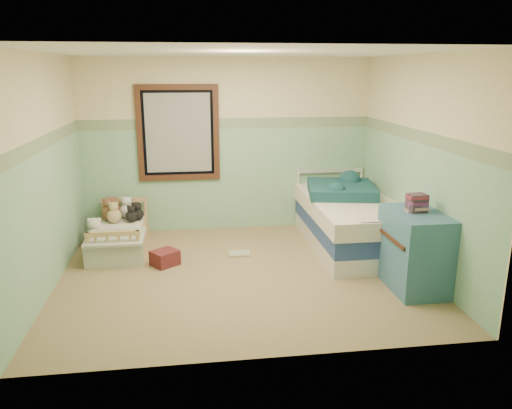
{
  "coord_description": "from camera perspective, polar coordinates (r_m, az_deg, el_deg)",
  "views": [
    {
      "loc": [
        -0.57,
        -5.43,
        2.32
      ],
      "look_at": [
        0.22,
        0.35,
        0.74
      ],
      "focal_mm": 34.99,
      "sensor_mm": 36.0,
      "label": 1
    }
  ],
  "objects": [
    {
      "name": "ceiling",
      "position": [
        5.46,
        -1.89,
        17.14
      ],
      "size": [
        4.2,
        3.6,
        0.02
      ],
      "primitive_type": "cube",
      "color": "white",
      "rests_on": "wall_back"
    },
    {
      "name": "wall_left",
      "position": [
        5.74,
        -23.16,
        3.17
      ],
      "size": [
        0.04,
        3.6,
        2.5
      ],
      "primitive_type": "cube",
      "color": "#D2C48A",
      "rests_on": "floor"
    },
    {
      "name": "border_strip",
      "position": [
        7.27,
        -3.32,
        9.24
      ],
      "size": [
        4.2,
        0.01,
        0.15
      ],
      "primitive_type": "cube",
      "color": "#406543",
      "rests_on": "wall_back"
    },
    {
      "name": "floor",
      "position": [
        5.93,
        -1.68,
        -7.99
      ],
      "size": [
        4.2,
        3.6,
        0.02
      ],
      "primitive_type": "cube",
      "color": "olive",
      "rests_on": "ground"
    },
    {
      "name": "toddler_bed_frame",
      "position": [
        6.91,
        -15.2,
        -4.28
      ],
      "size": [
        0.65,
        1.29,
        0.17
      ],
      "primitive_type": "cube",
      "color": "#A0764D",
      "rests_on": "floor"
    },
    {
      "name": "wall_back",
      "position": [
        7.33,
        -3.29,
        6.72
      ],
      "size": [
        4.2,
        0.04,
        2.5
      ],
      "primitive_type": "cube",
      "color": "#D2C48A",
      "rests_on": "floor"
    },
    {
      "name": "plush_bed_tan",
      "position": [
        7.1,
        -15.9,
        -1.26
      ],
      "size": [
        0.2,
        0.2,
        0.2
      ],
      "primitive_type": "sphere",
      "color": "tan",
      "rests_on": "toddler_mattress"
    },
    {
      "name": "dresser",
      "position": [
        5.69,
        17.65,
        -5.02
      ],
      "size": [
        0.53,
        0.85,
        0.85
      ],
      "primitive_type": "cube",
      "color": "#356A87",
      "rests_on": "floor"
    },
    {
      "name": "extra_plush_2",
      "position": [
        7.19,
        -13.54,
        -1.03
      ],
      "size": [
        0.17,
        0.17,
        0.17
      ],
      "primitive_type": "sphere",
      "color": "black",
      "rests_on": "toddler_mattress"
    },
    {
      "name": "wainscot_mint",
      "position": [
        7.4,
        -3.23,
        2.87
      ],
      "size": [
        4.2,
        0.01,
        1.5
      ],
      "primitive_type": "cube",
      "color": "#74B081",
      "rests_on": "floor"
    },
    {
      "name": "window_frame",
      "position": [
        7.24,
        -8.88,
        8.06
      ],
      "size": [
        1.16,
        0.06,
        1.36
      ],
      "primitive_type": "cube",
      "color": "#341B11",
      "rests_on": "wall_back"
    },
    {
      "name": "plush_floor_tan",
      "position": [
        6.62,
        -16.78,
        -4.97
      ],
      "size": [
        0.23,
        0.23,
        0.23
      ],
      "primitive_type": "sphere",
      "color": "tan",
      "rests_on": "floor"
    },
    {
      "name": "wall_right",
      "position": [
        6.14,
        18.15,
        4.36
      ],
      "size": [
        0.04,
        3.6,
        2.5
      ],
      "primitive_type": "cube",
      "color": "#D2C48A",
      "rests_on": "floor"
    },
    {
      "name": "window_blinds",
      "position": [
        7.25,
        -8.88,
        8.07
      ],
      "size": [
        0.92,
        0.01,
        1.12
      ],
      "primitive_type": "cube",
      "color": "#B0B0A8",
      "rests_on": "window_frame"
    },
    {
      "name": "floor_book",
      "position": [
        6.51,
        -1.93,
        -5.62
      ],
      "size": [
        0.28,
        0.22,
        0.03
      ],
      "primitive_type": "cube",
      "rotation": [
        0.0,
        0.0,
        -0.03
      ],
      "color": "gold",
      "rests_on": "floor"
    },
    {
      "name": "extra_plush_1",
      "position": [
        7.16,
        -13.35,
        -1.1
      ],
      "size": [
        0.16,
        0.16,
        0.16
      ],
      "primitive_type": "sphere",
      "color": "black",
      "rests_on": "toddler_mattress"
    },
    {
      "name": "plush_bed_brown",
      "position": [
        7.32,
        -16.07,
        -0.73
      ],
      "size": [
        0.21,
        0.21,
        0.21
      ],
      "primitive_type": "sphere",
      "color": "brown",
      "rests_on": "toddler_mattress"
    },
    {
      "name": "wall_front",
      "position": [
        3.82,
        1.1,
        -1.09
      ],
      "size": [
        4.2,
        0.04,
        2.5
      ],
      "primitive_type": "cube",
      "color": "#D2C48A",
      "rests_on": "floor"
    },
    {
      "name": "twin_boxspring",
      "position": [
        6.8,
        10.72,
        -2.13
      ],
      "size": [
        1.04,
        2.09,
        0.22
      ],
      "primitive_type": "cube",
      "color": "navy",
      "rests_on": "twin_bed_frame"
    },
    {
      "name": "plush_bed_white",
      "position": [
        7.29,
        -14.51,
        -0.7
      ],
      "size": [
        0.21,
        0.21,
        0.21
      ],
      "primitive_type": "sphere",
      "color": "white",
      "rests_on": "toddler_mattress"
    },
    {
      "name": "teal_blanket",
      "position": [
        6.96,
        9.71,
        1.72
      ],
      "size": [
        1.05,
        1.09,
        0.14
      ],
      "primitive_type": "cube",
      "rotation": [
        0.0,
        0.0,
        -0.19
      ],
      "color": "#103940",
      "rests_on": "twin_mattress"
    },
    {
      "name": "toddler_mattress",
      "position": [
        6.87,
        -15.28,
        -3.16
      ],
      "size": [
        0.59,
        1.24,
        0.12
      ],
      "primitive_type": "cube",
      "color": "white",
      "rests_on": "toddler_bed_frame"
    },
    {
      "name": "twin_bed_frame",
      "position": [
        6.87,
        10.63,
        -3.88
      ],
      "size": [
        1.04,
        2.09,
        0.22
      ],
      "primitive_type": "cube",
      "color": "silver",
      "rests_on": "floor"
    },
    {
      "name": "patchwork_quilt",
      "position": [
        6.47,
        -15.76,
        -3.63
      ],
      "size": [
        0.7,
        0.65,
        0.03
      ],
      "primitive_type": "cube",
      "color": "#6F91AD",
      "rests_on": "toddler_mattress"
    },
    {
      "name": "red_pillow",
      "position": [
        6.24,
        -10.38,
        -6.02
      ],
      "size": [
        0.39,
        0.38,
        0.18
      ],
      "primitive_type": "cube",
      "rotation": [
        0.0,
        0.0,
        0.65
      ],
      "color": "maroon",
      "rests_on": "floor"
    },
    {
      "name": "book_stack",
      "position": [
        5.57,
        17.92,
        0.18
      ],
      "size": [
        0.21,
        0.17,
        0.19
      ],
      "primitive_type": "cube",
      "rotation": [
        0.0,
        0.0,
        0.12
      ],
      "color": "brown",
      "rests_on": "dresser"
    },
    {
      "name": "twin_mattress",
      "position": [
        6.74,
        10.81,
        -0.35
      ],
      "size": [
        1.09,
        2.13,
        0.22
      ],
      "primitive_type": "cube",
      "color": "beige",
      "rests_on": "twin_boxspring"
    },
    {
      "name": "extra_plush_0",
      "position": [
        7.24,
        -16.47,
        -0.91
      ],
      "size": [
        0.21,
        0.21,
        0.21
      ],
      "primitive_type": "sphere",
      "color": "brown",
      "rests_on": "toddler_mattress"
    },
    {
      "name": "plush_floor_cream",
      "position": [
        7.06,
        -17.88,
        -3.59
      ],
      "size": [
        0.28,
        0.28,
        0.28
      ],
      "primitive_type": "sphere",
      "color": "silver",
      "rests_on": "floor"
    },
    {
      "name": "plush_bed_dark",
      "position": [
        7.08,
        -14.05,
        -1.33
      ],
      "size": [
        0.16,
        0.16,
        0.16
      ],
      "primitive_type": "sphere",
      "color": "black",
      "rests_on": "toddler_mattress"
    }
  ]
}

